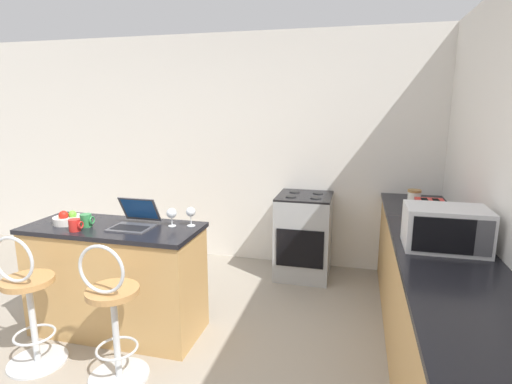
# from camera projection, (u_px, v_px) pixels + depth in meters

# --- Properties ---
(wall_back) EXTENTS (12.00, 0.06, 2.60)m
(wall_back) POSITION_uv_depth(u_px,v_px,m) (233.00, 150.00, 4.65)
(wall_back) COLOR silver
(wall_back) RESTS_ON ground_plane
(breakfast_bar) EXTENTS (1.37, 0.57, 0.89)m
(breakfast_bar) POSITION_uv_depth(u_px,v_px,m) (117.00, 279.00, 3.19)
(breakfast_bar) COLOR tan
(breakfast_bar) RESTS_ON ground_plane
(counter_right) EXTENTS (0.62, 3.15, 0.89)m
(counter_right) POSITION_uv_depth(u_px,v_px,m) (434.00, 300.00, 2.84)
(counter_right) COLOR tan
(counter_right) RESTS_ON ground_plane
(bar_stool_near) EXTENTS (0.40, 0.40, 0.98)m
(bar_stool_near) POSITION_uv_depth(u_px,v_px,m) (29.00, 305.00, 2.75)
(bar_stool_near) COLOR silver
(bar_stool_near) RESTS_ON ground_plane
(bar_stool_far) EXTENTS (0.40, 0.40, 0.98)m
(bar_stool_far) POSITION_uv_depth(u_px,v_px,m) (113.00, 317.00, 2.59)
(bar_stool_far) COLOR silver
(bar_stool_far) RESTS_ON ground_plane
(laptop) EXTENTS (0.31, 0.32, 0.22)m
(laptop) POSITION_uv_depth(u_px,v_px,m) (135.00, 219.00, 3.08)
(laptop) COLOR #47474C
(laptop) RESTS_ON breakfast_bar
(microwave) EXTENTS (0.50, 0.35, 0.28)m
(microwave) POSITION_uv_depth(u_px,v_px,m) (446.00, 228.00, 2.58)
(microwave) COLOR silver
(microwave) RESTS_ON counter_right
(toaster) EXTENTS (0.23, 0.28, 0.18)m
(toaster) POSITION_uv_depth(u_px,v_px,m) (430.00, 212.00, 3.15)
(toaster) COLOR red
(toaster) RESTS_ON counter_right
(stove_range) EXTENTS (0.56, 0.60, 0.90)m
(stove_range) POSITION_uv_depth(u_px,v_px,m) (304.00, 235.00, 4.28)
(stove_range) COLOR #9EA3A8
(stove_range) RESTS_ON ground_plane
(fruit_bowl) EXTENTS (0.22, 0.22, 0.11)m
(fruit_bowl) POSITION_uv_depth(u_px,v_px,m) (67.00, 219.00, 3.16)
(fruit_bowl) COLOR silver
(fruit_bowl) RESTS_ON breakfast_bar
(mug_red) EXTENTS (0.10, 0.08, 0.09)m
(mug_red) POSITION_uv_depth(u_px,v_px,m) (75.00, 225.00, 2.97)
(mug_red) COLOR red
(mug_red) RESTS_ON breakfast_bar
(mug_green) EXTENTS (0.10, 0.09, 0.10)m
(mug_green) POSITION_uv_depth(u_px,v_px,m) (86.00, 220.00, 3.07)
(mug_green) COLOR #338447
(mug_green) RESTS_ON breakfast_bar
(wine_glass_short) EXTENTS (0.08, 0.08, 0.14)m
(wine_glass_short) POSITION_uv_depth(u_px,v_px,m) (172.00, 214.00, 3.07)
(wine_glass_short) COLOR silver
(wine_glass_short) RESTS_ON breakfast_bar
(wine_glass_tall) EXTENTS (0.07, 0.07, 0.15)m
(wine_glass_tall) POSITION_uv_depth(u_px,v_px,m) (191.00, 213.00, 3.08)
(wine_glass_tall) COLOR silver
(wine_glass_tall) RESTS_ON breakfast_bar
(storage_jar) EXTENTS (0.11, 0.11, 0.20)m
(storage_jar) POSITION_uv_depth(u_px,v_px,m) (414.00, 201.00, 3.47)
(storage_jar) COLOR silver
(storage_jar) RESTS_ON counter_right
(mug_blue) EXTENTS (0.09, 0.07, 0.10)m
(mug_blue) POSITION_uv_depth(u_px,v_px,m) (433.00, 207.00, 3.48)
(mug_blue) COLOR #2D51AD
(mug_blue) RESTS_ON counter_right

